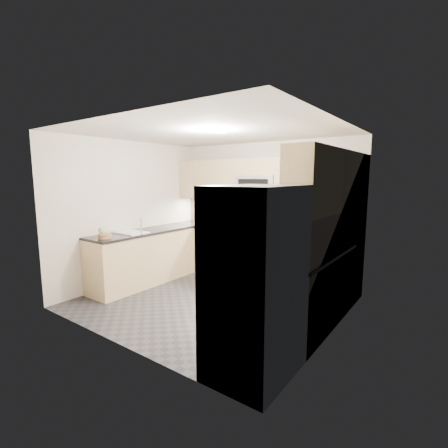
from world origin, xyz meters
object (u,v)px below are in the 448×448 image
cutting_board (228,226)px  gas_range (254,256)px  utensil_bowl (342,235)px  refrigerator (255,282)px  fruit_basket (105,236)px  microwave (258,187)px

cutting_board → gas_range: bearing=-7.6°
utensil_bowl → refrigerator: bearing=-92.1°
fruit_basket → microwave: bearing=56.9°
refrigerator → utensil_bowl: bearing=87.9°
utensil_bowl → cutting_board: size_ratio=0.61×
gas_range → refrigerator: refrigerator is taller
gas_range → cutting_board: cutting_board is taller
refrigerator → cutting_board: 3.27m
utensil_bowl → gas_range: bearing=179.3°
microwave → refrigerator: 3.04m
refrigerator → fruit_basket: bearing=173.0°
microwave → cutting_board: bearing=-176.5°
microwave → utensil_bowl: bearing=-5.3°
microwave → utensil_bowl: size_ratio=3.18×
microwave → fruit_basket: (-1.43, -2.20, -0.72)m
microwave → refrigerator: microwave is taller
fruit_basket → utensil_bowl: bearing=34.6°
gas_range → refrigerator: 2.86m
refrigerator → cutting_board: refrigerator is taller
gas_range → fruit_basket: size_ratio=4.63×
gas_range → refrigerator: bearing=-59.1°
microwave → fruit_basket: size_ratio=3.87×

